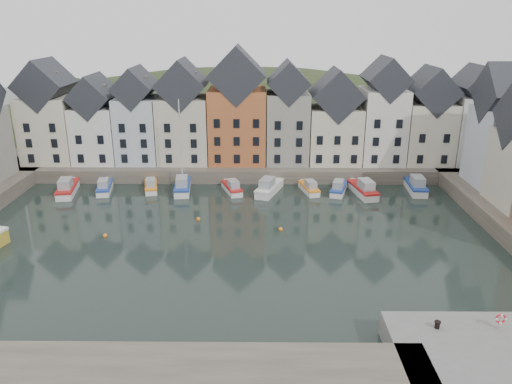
{
  "coord_description": "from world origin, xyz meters",
  "views": [
    {
      "loc": [
        3.6,
        -48.55,
        23.6
      ],
      "look_at": [
        3.11,
        6.0,
        4.41
      ],
      "focal_mm": 35.0,
      "sensor_mm": 36.0,
      "label": 1
    }
  ],
  "objects_px": {
    "boat_a": "(67,189)",
    "boat_d": "(182,186)",
    "life_ring_post": "(501,319)",
    "mooring_bollard": "(437,324)"
  },
  "relations": [
    {
      "from": "boat_a",
      "to": "life_ring_post",
      "type": "relative_size",
      "value": 5.6
    },
    {
      "from": "life_ring_post",
      "to": "mooring_bollard",
      "type": "bearing_deg",
      "value": 178.69
    },
    {
      "from": "boat_d",
      "to": "life_ring_post",
      "type": "bearing_deg",
      "value": -57.02
    },
    {
      "from": "boat_a",
      "to": "mooring_bollard",
      "type": "relative_size",
      "value": 12.99
    },
    {
      "from": "boat_d",
      "to": "life_ring_post",
      "type": "xyz_separation_m",
      "value": [
        28.63,
        -36.0,
        2.0
      ]
    },
    {
      "from": "mooring_bollard",
      "to": "boat_d",
      "type": "bearing_deg",
      "value": 123.92
    },
    {
      "from": "mooring_bollard",
      "to": "boat_a",
      "type": "bearing_deg",
      "value": 139.21
    },
    {
      "from": "boat_d",
      "to": "boat_a",
      "type": "bearing_deg",
      "value": 178.8
    },
    {
      "from": "boat_a",
      "to": "boat_d",
      "type": "height_order",
      "value": "boat_d"
    },
    {
      "from": "mooring_bollard",
      "to": "life_ring_post",
      "type": "relative_size",
      "value": 0.43
    }
  ]
}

